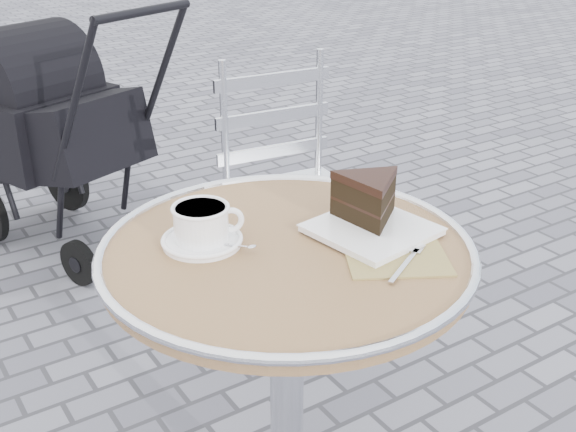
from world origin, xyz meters
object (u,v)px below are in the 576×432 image
cafe_table (287,321)px  bistro_chair (284,164)px  cappuccino_set (202,227)px  cake_plate_set (370,205)px  baby_stroller (51,136)px

cafe_table → bistro_chair: (0.50, 0.79, -0.03)m
bistro_chair → cafe_table: bearing=-116.3°
cappuccino_set → cafe_table: bearing=-19.8°
bistro_chair → cake_plate_set: bearing=-105.4°
cake_plate_set → baby_stroller: (-0.15, 1.76, -0.34)m
cafe_table → baby_stroller: bearing=89.1°
cappuccino_set → bistro_chair: bearing=66.5°
cafe_table → baby_stroller: 1.74m
baby_stroller → cappuccino_set: bearing=-116.0°
cake_plate_set → bistro_chair: bistro_chair is taller
cafe_table → cappuccino_set: bearing=141.3°
cafe_table → cake_plate_set: 0.28m
cappuccino_set → baby_stroller: bearing=103.5°
baby_stroller → cake_plate_set: bearing=-105.7°
cappuccino_set → bistro_chair: 0.95m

